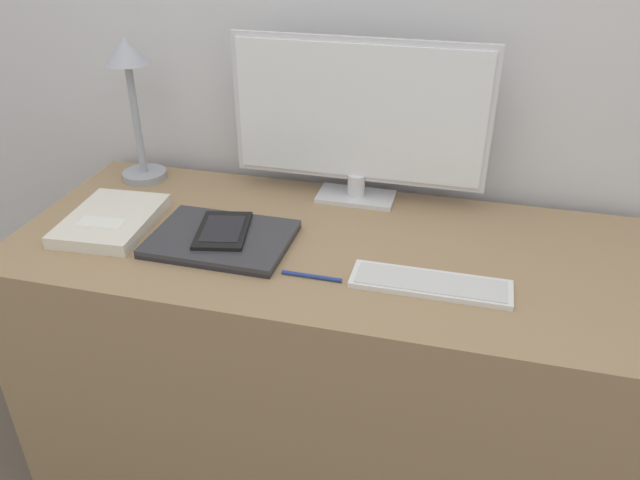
% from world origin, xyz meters
% --- Properties ---
extents(wall_back, '(3.60, 0.05, 2.40)m').
position_xyz_m(wall_back, '(0.00, 0.58, 1.20)').
color(wall_back, silver).
rests_on(wall_back, ground_plane).
extents(desk, '(1.53, 0.63, 0.75)m').
position_xyz_m(desk, '(0.00, 0.20, 0.38)').
color(desk, '#997A56').
rests_on(desk, ground_plane).
extents(monitor, '(0.66, 0.11, 0.42)m').
position_xyz_m(monitor, '(0.00, 0.44, 0.97)').
color(monitor, silver).
rests_on(monitor, desk).
extents(keyboard, '(0.34, 0.10, 0.01)m').
position_xyz_m(keyboard, '(0.24, 0.07, 0.76)').
color(keyboard, silver).
rests_on(keyboard, desk).
extents(laptop, '(0.32, 0.24, 0.02)m').
position_xyz_m(laptop, '(-0.26, 0.13, 0.76)').
color(laptop, '#232328').
rests_on(laptop, desk).
extents(ereader, '(0.15, 0.20, 0.01)m').
position_xyz_m(ereader, '(-0.26, 0.15, 0.78)').
color(ereader, black).
rests_on(ereader, laptop).
extents(desk_lamp, '(0.12, 0.12, 0.39)m').
position_xyz_m(desk_lamp, '(-0.61, 0.42, 1.02)').
color(desk_lamp, '#999EA8').
rests_on(desk_lamp, desk).
extents(notebook, '(0.22, 0.29, 0.03)m').
position_xyz_m(notebook, '(-0.55, 0.14, 0.77)').
color(notebook, silver).
rests_on(notebook, desk).
extents(pen, '(0.13, 0.01, 0.01)m').
position_xyz_m(pen, '(-0.01, 0.04, 0.76)').
color(pen, navy).
rests_on(pen, desk).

